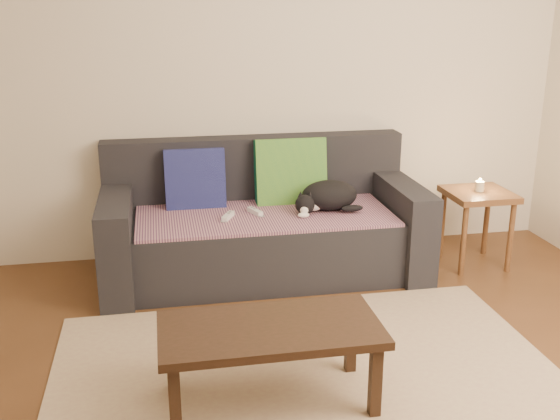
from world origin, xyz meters
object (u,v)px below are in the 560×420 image
Objects in this scene: cat at (327,196)px; sofa at (262,228)px; side_table at (478,204)px; wii_remote_a at (255,212)px; wii_remote_b at (228,216)px; coffee_table at (270,336)px.

sofa is at bearing 179.98° from cat.
side_table is (1.47, -0.15, 0.13)m from sofa.
cat is 0.49m from wii_remote_a.
wii_remote_b is at bearing 87.08° from wii_remote_a.
sofa is 1.49m from side_table.
wii_remote_a is at bearing 177.27° from side_table.
coffee_table is (0.03, -1.40, -0.11)m from wii_remote_b.
sofa is at bearing 174.02° from side_table.
cat is (0.42, -0.08, 0.23)m from sofa.
wii_remote_a is at bearing -45.12° from wii_remote_b.
coffee_table is (-0.64, -1.46, -0.19)m from cat.
cat is at bearing -112.33° from wii_remote_a.
sofa is 4.47× the size of cat.
sofa is 1.56m from coffee_table.
wii_remote_a is (-0.49, 0.00, -0.08)m from cat.
cat reaches higher than coffee_table.
wii_remote_b is 0.15× the size of coffee_table.
cat reaches higher than side_table.
cat is 0.68m from wii_remote_b.
side_table is at bearing -64.42° from wii_remote_b.
cat is 3.13× the size of wii_remote_a.
sofa reaches higher than wii_remote_a.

